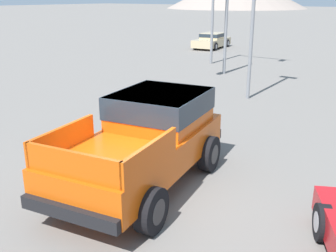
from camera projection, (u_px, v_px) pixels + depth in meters
The scene contains 4 objects.
ground_plane at pixel (145, 196), 8.38m from camera, with size 320.00×320.00×0.00m, color slate.
orange_pickup_truck at pixel (148, 135), 8.74m from camera, with size 3.03×5.28×1.96m.
parked_car_tan at pixel (212, 40), 31.91m from camera, with size 2.33×4.42×1.20m.
traffic_light_crosswalk at pixel (212, 2), 19.22m from camera, with size 0.38×3.81×5.35m.
Camera 1 is at (4.84, -5.73, 4.05)m, focal length 42.00 mm.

